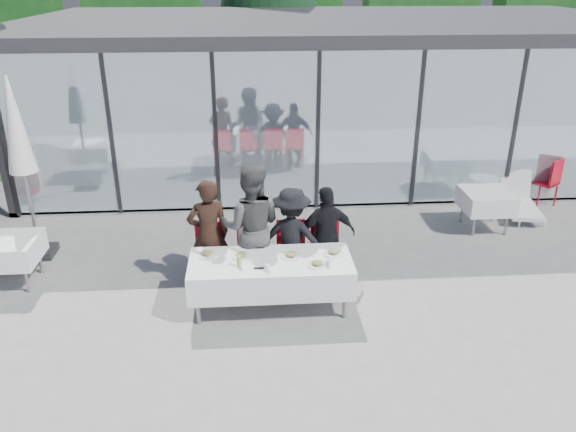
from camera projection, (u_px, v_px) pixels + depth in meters
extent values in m
plane|color=gray|center=(276.00, 325.00, 7.63)|extent=(90.00, 90.00, 0.00)
cube|color=gray|center=(334.00, 149.00, 15.06)|extent=(14.00, 8.00, 0.10)
cube|color=black|center=(318.00, 68.00, 18.01)|extent=(14.00, 0.20, 3.20)
cube|color=black|center=(62.00, 95.00, 13.98)|extent=(0.20, 8.00, 3.20)
cube|color=silver|center=(368.00, 131.00, 10.81)|extent=(13.60, 0.06, 3.10)
cube|color=#2D2D30|center=(341.00, 22.00, 13.39)|extent=(14.80, 8.80, 0.24)
cube|color=#262628|center=(4.00, 138.00, 10.35)|extent=(0.08, 0.10, 3.10)
cube|color=#262628|center=(111.00, 136.00, 10.49)|extent=(0.08, 0.10, 3.10)
cube|color=#262628|center=(216.00, 134.00, 10.62)|extent=(0.08, 0.10, 3.10)
cube|color=#262628|center=(318.00, 132.00, 10.75)|extent=(0.08, 0.10, 3.10)
cube|color=#262628|center=(417.00, 130.00, 10.88)|extent=(0.08, 0.10, 3.10)
cube|color=#262628|center=(514.00, 128.00, 11.01)|extent=(0.08, 0.10, 3.10)
cube|color=red|center=(240.00, 153.00, 13.36)|extent=(0.45, 0.45, 0.90)
cube|color=red|center=(301.00, 146.00, 13.92)|extent=(0.45, 0.45, 0.90)
cube|color=red|center=(405.00, 150.00, 13.63)|extent=(0.45, 0.45, 0.90)
cube|color=red|center=(474.00, 140.00, 14.41)|extent=(0.45, 0.45, 0.90)
cube|color=#113513|center=(0.00, 16.00, 31.43)|extent=(6.50, 2.00, 4.40)
cube|color=#113513|center=(144.00, 15.00, 31.96)|extent=(6.50, 2.00, 4.40)
cube|color=#113513|center=(284.00, 14.00, 32.50)|extent=(6.50, 2.00, 4.40)
cube|color=#113513|center=(420.00, 13.00, 33.04)|extent=(6.50, 2.00, 4.40)
cube|color=#113513|center=(550.00, 13.00, 33.58)|extent=(6.50, 2.00, 4.40)
cube|color=white|center=(271.00, 273.00, 7.83)|extent=(2.26, 0.96, 0.42)
cylinder|color=gray|center=(198.00, 301.00, 7.52)|extent=(0.06, 0.06, 0.71)
cylinder|color=gray|center=(345.00, 295.00, 7.65)|extent=(0.06, 0.06, 0.71)
cylinder|color=gray|center=(201.00, 275.00, 8.16)|extent=(0.06, 0.06, 0.71)
cylinder|color=gray|center=(337.00, 270.00, 8.29)|extent=(0.06, 0.06, 0.71)
imported|color=black|center=(209.00, 235.00, 8.26)|extent=(0.76, 0.76, 1.71)
cube|color=red|center=(210.00, 259.00, 8.41)|extent=(0.44, 0.44, 0.05)
cube|color=red|center=(210.00, 238.00, 8.49)|extent=(0.44, 0.04, 0.55)
cylinder|color=red|center=(198.00, 279.00, 8.33)|extent=(0.04, 0.04, 0.43)
cylinder|color=red|center=(223.00, 278.00, 8.35)|extent=(0.04, 0.04, 0.43)
cylinder|color=red|center=(200.00, 268.00, 8.66)|extent=(0.04, 0.04, 0.43)
cylinder|color=red|center=(223.00, 267.00, 8.68)|extent=(0.04, 0.04, 0.43)
imported|color=#515151|center=(251.00, 227.00, 8.26)|extent=(1.05, 1.05, 1.93)
cube|color=red|center=(252.00, 258.00, 8.45)|extent=(0.44, 0.44, 0.05)
cube|color=red|center=(252.00, 237.00, 8.54)|extent=(0.44, 0.04, 0.55)
cylinder|color=red|center=(241.00, 278.00, 8.37)|extent=(0.04, 0.04, 0.43)
cylinder|color=red|center=(265.00, 277.00, 8.39)|extent=(0.04, 0.04, 0.43)
cylinder|color=red|center=(241.00, 266.00, 8.70)|extent=(0.04, 0.04, 0.43)
cylinder|color=red|center=(264.00, 265.00, 8.72)|extent=(0.04, 0.04, 0.43)
imported|color=black|center=(292.00, 237.00, 8.37)|extent=(1.21, 1.21, 1.54)
cube|color=red|center=(292.00, 256.00, 8.49)|extent=(0.44, 0.44, 0.05)
cube|color=red|center=(291.00, 236.00, 8.58)|extent=(0.44, 0.04, 0.55)
cylinder|color=red|center=(281.00, 276.00, 8.41)|extent=(0.04, 0.04, 0.43)
cylinder|color=red|center=(305.00, 275.00, 8.43)|extent=(0.04, 0.04, 0.43)
cylinder|color=red|center=(279.00, 265.00, 8.74)|extent=(0.04, 0.04, 0.43)
cylinder|color=red|center=(302.00, 264.00, 8.76)|extent=(0.04, 0.04, 0.43)
imported|color=black|center=(326.00, 236.00, 8.41)|extent=(1.07, 1.07, 1.55)
cube|color=red|center=(326.00, 255.00, 8.53)|extent=(0.44, 0.44, 0.05)
cube|color=red|center=(325.00, 235.00, 8.61)|extent=(0.44, 0.04, 0.55)
cylinder|color=red|center=(315.00, 275.00, 8.44)|extent=(0.04, 0.04, 0.43)
cylinder|color=red|center=(339.00, 274.00, 8.47)|extent=(0.04, 0.04, 0.43)
cylinder|color=red|center=(313.00, 264.00, 8.77)|extent=(0.04, 0.04, 0.43)
cylinder|color=red|center=(335.00, 263.00, 8.80)|extent=(0.04, 0.04, 0.43)
cylinder|color=white|center=(207.00, 255.00, 7.87)|extent=(0.29, 0.29, 0.01)
ellipsoid|color=tan|center=(207.00, 253.00, 7.86)|extent=(0.15, 0.15, 0.05)
cylinder|color=white|center=(242.00, 256.00, 7.83)|extent=(0.29, 0.29, 0.01)
ellipsoid|color=#486E29|center=(242.00, 254.00, 7.82)|extent=(0.15, 0.15, 0.05)
cylinder|color=white|center=(291.00, 256.00, 7.84)|extent=(0.29, 0.29, 0.01)
ellipsoid|color=tan|center=(291.00, 254.00, 7.83)|extent=(0.15, 0.15, 0.05)
cylinder|color=white|center=(333.00, 254.00, 7.91)|extent=(0.29, 0.29, 0.01)
ellipsoid|color=#486E29|center=(333.00, 251.00, 7.90)|extent=(0.15, 0.15, 0.05)
cylinder|color=white|center=(317.00, 265.00, 7.60)|extent=(0.29, 0.29, 0.01)
ellipsoid|color=#486E29|center=(317.00, 263.00, 7.59)|extent=(0.15, 0.15, 0.05)
cylinder|color=#92B64C|center=(239.00, 261.00, 7.54)|extent=(0.06, 0.06, 0.16)
cylinder|color=silver|center=(267.00, 268.00, 7.44)|extent=(0.07, 0.07, 0.10)
cylinder|color=silver|center=(328.00, 263.00, 7.56)|extent=(0.07, 0.07, 0.10)
cube|color=black|center=(259.00, 268.00, 7.52)|extent=(0.14, 0.03, 0.01)
cube|color=white|center=(9.00, 250.00, 8.44)|extent=(0.86, 0.86, 0.36)
cylinder|color=gray|center=(25.00, 271.00, 8.26)|extent=(0.05, 0.05, 0.72)
cylinder|color=gray|center=(39.00, 252.00, 8.81)|extent=(0.05, 0.05, 0.72)
cube|color=white|center=(486.00, 201.00, 10.28)|extent=(0.86, 0.86, 0.36)
cylinder|color=gray|center=(475.00, 218.00, 10.07)|extent=(0.05, 0.05, 0.72)
cylinder|color=gray|center=(507.00, 217.00, 10.11)|extent=(0.05, 0.05, 0.72)
cylinder|color=gray|center=(463.00, 205.00, 10.62)|extent=(0.05, 0.05, 0.72)
cylinder|color=gray|center=(494.00, 204.00, 10.66)|extent=(0.05, 0.05, 0.72)
cube|color=red|center=(545.00, 182.00, 11.49)|extent=(0.61, 0.61, 0.05)
cube|color=red|center=(557.00, 173.00, 11.25)|extent=(0.38, 0.29, 0.55)
cylinder|color=red|center=(538.00, 197.00, 11.41)|extent=(0.04, 0.04, 0.43)
cylinder|color=red|center=(555.00, 196.00, 11.43)|extent=(0.04, 0.04, 0.43)
cylinder|color=red|center=(530.00, 190.00, 11.74)|extent=(0.04, 0.04, 0.43)
cylinder|color=red|center=(547.00, 190.00, 11.76)|extent=(0.04, 0.04, 0.43)
cube|color=black|center=(40.00, 252.00, 9.49)|extent=(0.50, 0.50, 0.12)
cylinder|color=gray|center=(26.00, 180.00, 8.98)|extent=(0.06, 0.06, 2.70)
cone|color=white|center=(15.00, 125.00, 8.62)|extent=(0.44, 0.44, 1.51)
cube|color=white|center=(520.00, 207.00, 11.00)|extent=(0.83, 1.39, 0.08)
cube|color=white|center=(515.00, 184.00, 11.40)|extent=(0.64, 0.37, 0.54)
cylinder|color=white|center=(519.00, 224.00, 10.53)|extent=(0.04, 0.04, 0.14)
cylinder|color=white|center=(545.00, 223.00, 10.56)|extent=(0.04, 0.04, 0.14)
cylinder|color=white|center=(495.00, 202.00, 11.53)|extent=(0.04, 0.04, 0.14)
cylinder|color=white|center=(519.00, 201.00, 11.57)|extent=(0.04, 0.04, 0.14)
cylinder|color=#382316|center=(270.00, 81.00, 19.16)|extent=(0.44, 0.44, 2.00)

